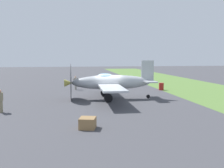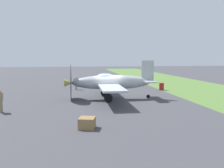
{
  "view_description": "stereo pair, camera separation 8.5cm",
  "coord_description": "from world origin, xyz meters",
  "px_view_note": "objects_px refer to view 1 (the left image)",
  "views": [
    {
      "loc": [
        -23.16,
        3.47,
        4.14
      ],
      "look_at": [
        0.27,
        -0.38,
        1.49
      ],
      "focal_mm": 39.36,
      "sensor_mm": 36.0,
      "label": 1
    },
    {
      "loc": [
        -23.17,
        3.38,
        4.14
      ],
      "look_at": [
        0.27,
        -0.38,
        1.49
      ],
      "focal_mm": 39.36,
      "sensor_mm": 36.0,
      "label": 2
    }
  ],
  "objects_px": {
    "ground_crew_chief": "(76,82)",
    "fuel_drum": "(161,87)",
    "ground_crew_mechanic": "(0,100)",
    "supply_crate": "(88,123)",
    "airplane_lead": "(110,82)"
  },
  "relations": [
    {
      "from": "fuel_drum",
      "to": "airplane_lead",
      "type": "bearing_deg",
      "value": 126.74
    },
    {
      "from": "fuel_drum",
      "to": "supply_crate",
      "type": "distance_m",
      "value": 18.07
    },
    {
      "from": "ground_crew_chief",
      "to": "supply_crate",
      "type": "height_order",
      "value": "ground_crew_chief"
    },
    {
      "from": "airplane_lead",
      "to": "ground_crew_mechanic",
      "type": "xyz_separation_m",
      "value": [
        -4.4,
        8.94,
        -0.74
      ]
    },
    {
      "from": "fuel_drum",
      "to": "supply_crate",
      "type": "xyz_separation_m",
      "value": [
        -14.98,
        10.11,
        -0.13
      ]
    },
    {
      "from": "ground_crew_mechanic",
      "to": "supply_crate",
      "type": "bearing_deg",
      "value": 70.64
    },
    {
      "from": "ground_crew_chief",
      "to": "supply_crate",
      "type": "bearing_deg",
      "value": -113.82
    },
    {
      "from": "ground_crew_mechanic",
      "to": "fuel_drum",
      "type": "distance_m",
      "value": 18.99
    },
    {
      "from": "airplane_lead",
      "to": "ground_crew_chief",
      "type": "relative_size",
      "value": 6.36
    },
    {
      "from": "ground_crew_chief",
      "to": "fuel_drum",
      "type": "height_order",
      "value": "ground_crew_chief"
    },
    {
      "from": "ground_crew_mechanic",
      "to": "fuel_drum",
      "type": "xyz_separation_m",
      "value": [
        9.84,
        -16.23,
        -0.46
      ]
    },
    {
      "from": "supply_crate",
      "to": "ground_crew_chief",
      "type": "bearing_deg",
      "value": 1.36
    },
    {
      "from": "airplane_lead",
      "to": "supply_crate",
      "type": "relative_size",
      "value": 12.23
    },
    {
      "from": "supply_crate",
      "to": "fuel_drum",
      "type": "bearing_deg",
      "value": -34.02
    },
    {
      "from": "airplane_lead",
      "to": "ground_crew_chief",
      "type": "height_order",
      "value": "airplane_lead"
    }
  ]
}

